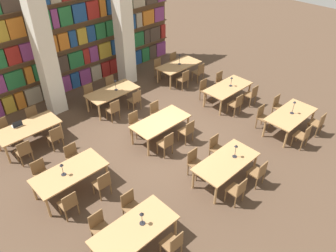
# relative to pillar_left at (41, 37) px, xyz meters

# --- Properties ---
(ground_plane) EXTENTS (40.00, 40.00, 0.00)m
(ground_plane) POSITION_rel_pillar_left_xyz_m (1.77, -4.25, -3.00)
(ground_plane) COLOR #4C3828
(bookshelf_bank) EXTENTS (10.30, 0.35, 5.50)m
(bookshelf_bank) POSITION_rel_pillar_left_xyz_m (1.77, 1.10, -0.28)
(bookshelf_bank) COLOR brown
(bookshelf_bank) RESTS_ON ground_plane
(pillar_left) EXTENTS (0.61, 0.61, 6.00)m
(pillar_left) POSITION_rel_pillar_left_xyz_m (0.00, 0.00, 0.00)
(pillar_left) COLOR silver
(pillar_left) RESTS_ON ground_plane
(pillar_center) EXTENTS (0.61, 0.61, 6.00)m
(pillar_center) POSITION_rel_pillar_left_xyz_m (3.53, 0.00, 0.00)
(pillar_center) COLOR silver
(pillar_center) RESTS_ON ground_plane
(reading_table_0) EXTENTS (2.03, 0.99, 0.73)m
(reading_table_0) POSITION_rel_pillar_left_xyz_m (-1.69, -7.02, -2.34)
(reading_table_0) COLOR tan
(reading_table_0) RESTS_ON ground_plane
(chair_1) EXTENTS (0.42, 0.40, 0.88)m
(chair_1) POSITION_rel_pillar_left_xyz_m (-2.16, -6.24, -2.52)
(chair_1) COLOR brown
(chair_1) RESTS_ON ground_plane
(chair_2) EXTENTS (0.42, 0.40, 0.88)m
(chair_2) POSITION_rel_pillar_left_xyz_m (-1.20, -7.80, -2.52)
(chair_2) COLOR brown
(chair_2) RESTS_ON ground_plane
(chair_3) EXTENTS (0.42, 0.40, 0.88)m
(chair_3) POSITION_rel_pillar_left_xyz_m (-1.20, -6.24, -2.52)
(chair_3) COLOR brown
(chair_3) RESTS_ON ground_plane
(desk_lamp_0) EXTENTS (0.14, 0.14, 0.39)m
(desk_lamp_0) POSITION_rel_pillar_left_xyz_m (-1.46, -7.03, -2.01)
(desk_lamp_0) COLOR #232328
(desk_lamp_0) RESTS_ON reading_table_0
(reading_table_1) EXTENTS (2.03, 0.99, 0.73)m
(reading_table_1) POSITION_rel_pillar_left_xyz_m (1.71, -7.03, -2.34)
(reading_table_1) COLOR tan
(reading_table_1) RESTS_ON ground_plane
(chair_4) EXTENTS (0.42, 0.40, 0.88)m
(chair_4) POSITION_rel_pillar_left_xyz_m (1.24, -7.81, -2.52)
(chair_4) COLOR brown
(chair_4) RESTS_ON ground_plane
(chair_5) EXTENTS (0.42, 0.40, 0.88)m
(chair_5) POSITION_rel_pillar_left_xyz_m (1.24, -6.26, -2.52)
(chair_5) COLOR brown
(chair_5) RESTS_ON ground_plane
(chair_6) EXTENTS (0.42, 0.40, 0.88)m
(chair_6) POSITION_rel_pillar_left_xyz_m (2.24, -7.81, -2.52)
(chair_6) COLOR brown
(chair_6) RESTS_ON ground_plane
(chair_7) EXTENTS (0.42, 0.40, 0.88)m
(chair_7) POSITION_rel_pillar_left_xyz_m (2.24, -6.26, -2.52)
(chair_7) COLOR brown
(chair_7) RESTS_ON ground_plane
(desk_lamp_1) EXTENTS (0.14, 0.14, 0.45)m
(desk_lamp_1) POSITION_rel_pillar_left_xyz_m (2.04, -7.08, -1.96)
(desk_lamp_1) COLOR #232328
(desk_lamp_1) RESTS_ON reading_table_1
(reading_table_2) EXTENTS (2.03, 0.99, 0.73)m
(reading_table_2) POSITION_rel_pillar_left_xyz_m (5.34, -7.07, -2.34)
(reading_table_2) COLOR tan
(reading_table_2) RESTS_ON ground_plane
(chair_8) EXTENTS (0.42, 0.40, 0.88)m
(chair_8) POSITION_rel_pillar_left_xyz_m (4.82, -7.84, -2.52)
(chair_8) COLOR brown
(chair_8) RESTS_ON ground_plane
(chair_9) EXTENTS (0.42, 0.40, 0.88)m
(chair_9) POSITION_rel_pillar_left_xyz_m (4.82, -6.29, -2.52)
(chair_9) COLOR brown
(chair_9) RESTS_ON ground_plane
(chair_10) EXTENTS (0.42, 0.40, 0.88)m
(chair_10) POSITION_rel_pillar_left_xyz_m (5.87, -7.84, -2.52)
(chair_10) COLOR brown
(chair_10) RESTS_ON ground_plane
(chair_11) EXTENTS (0.42, 0.40, 0.88)m
(chair_11) POSITION_rel_pillar_left_xyz_m (5.87, -6.29, -2.52)
(chair_11) COLOR brown
(chair_11) RESTS_ON ground_plane
(desk_lamp_2) EXTENTS (0.14, 0.14, 0.50)m
(desk_lamp_2) POSITION_rel_pillar_left_xyz_m (5.39, -7.06, -1.93)
(desk_lamp_2) COLOR #232328
(desk_lamp_2) RESTS_ON reading_table_2
(reading_table_3) EXTENTS (2.03, 0.99, 0.73)m
(reading_table_3) POSITION_rel_pillar_left_xyz_m (-1.81, -4.29, -2.34)
(reading_table_3) COLOR tan
(reading_table_3) RESTS_ON ground_plane
(chair_12) EXTENTS (0.42, 0.40, 0.88)m
(chair_12) POSITION_rel_pillar_left_xyz_m (-2.32, -5.06, -2.52)
(chair_12) COLOR brown
(chair_12) RESTS_ON ground_plane
(chair_13) EXTENTS (0.42, 0.40, 0.88)m
(chair_13) POSITION_rel_pillar_left_xyz_m (-2.32, -3.51, -2.52)
(chair_13) COLOR brown
(chair_13) RESTS_ON ground_plane
(chair_14) EXTENTS (0.42, 0.40, 0.88)m
(chair_14) POSITION_rel_pillar_left_xyz_m (-1.27, -5.06, -2.52)
(chair_14) COLOR brown
(chair_14) RESTS_ON ground_plane
(chair_15) EXTENTS (0.42, 0.40, 0.88)m
(chair_15) POSITION_rel_pillar_left_xyz_m (-1.27, -3.51, -2.52)
(chair_15) COLOR brown
(chair_15) RESTS_ON ground_plane
(desk_lamp_3) EXTENTS (0.14, 0.14, 0.40)m
(desk_lamp_3) POSITION_rel_pillar_left_xyz_m (-1.98, -4.28, -2.00)
(desk_lamp_3) COLOR #232328
(desk_lamp_3) RESTS_ON reading_table_3
(reading_table_4) EXTENTS (2.03, 0.99, 0.73)m
(reading_table_4) POSITION_rel_pillar_left_xyz_m (1.72, -4.21, -2.34)
(reading_table_4) COLOR tan
(reading_table_4) RESTS_ON ground_plane
(chair_16) EXTENTS (0.42, 0.40, 0.88)m
(chair_16) POSITION_rel_pillar_left_xyz_m (1.24, -4.99, -2.52)
(chair_16) COLOR brown
(chair_16) RESTS_ON ground_plane
(chair_17) EXTENTS (0.42, 0.40, 0.88)m
(chair_17) POSITION_rel_pillar_left_xyz_m (1.24, -3.44, -2.52)
(chair_17) COLOR brown
(chair_17) RESTS_ON ground_plane
(chair_18) EXTENTS (0.42, 0.40, 0.88)m
(chair_18) POSITION_rel_pillar_left_xyz_m (2.23, -4.99, -2.52)
(chair_18) COLOR brown
(chair_18) RESTS_ON ground_plane
(chair_19) EXTENTS (0.42, 0.40, 0.88)m
(chair_19) POSITION_rel_pillar_left_xyz_m (2.23, -3.44, -2.52)
(chair_19) COLOR brown
(chair_19) RESTS_ON ground_plane
(reading_table_5) EXTENTS (2.03, 0.99, 0.73)m
(reading_table_5) POSITION_rel_pillar_left_xyz_m (5.31, -4.31, -2.34)
(reading_table_5) COLOR tan
(reading_table_5) RESTS_ON ground_plane
(chair_20) EXTENTS (0.42, 0.40, 0.88)m
(chair_20) POSITION_rel_pillar_left_xyz_m (4.83, -5.09, -2.52)
(chair_20) COLOR brown
(chair_20) RESTS_ON ground_plane
(chair_21) EXTENTS (0.42, 0.40, 0.88)m
(chair_21) POSITION_rel_pillar_left_xyz_m (4.83, -3.53, -2.52)
(chair_21) COLOR brown
(chair_21) RESTS_ON ground_plane
(chair_22) EXTENTS (0.42, 0.40, 0.88)m
(chair_22) POSITION_rel_pillar_left_xyz_m (5.86, -5.09, -2.52)
(chair_22) COLOR brown
(chair_22) RESTS_ON ground_plane
(chair_23) EXTENTS (0.42, 0.40, 0.88)m
(chair_23) POSITION_rel_pillar_left_xyz_m (5.86, -3.53, -2.52)
(chair_23) COLOR brown
(chair_23) RESTS_ON ground_plane
(desk_lamp_4) EXTENTS (0.14, 0.14, 0.40)m
(desk_lamp_4) POSITION_rel_pillar_left_xyz_m (5.43, -4.34, -2.00)
(desk_lamp_4) COLOR #232328
(desk_lamp_4) RESTS_ON reading_table_5
(reading_table_6) EXTENTS (2.03, 0.99, 0.73)m
(reading_table_6) POSITION_rel_pillar_left_xyz_m (-1.72, -1.43, -2.34)
(reading_table_6) COLOR tan
(reading_table_6) RESTS_ON ground_plane
(chair_24) EXTENTS (0.42, 0.40, 0.88)m
(chair_24) POSITION_rel_pillar_left_xyz_m (-2.26, -2.21, -2.52)
(chair_24) COLOR brown
(chair_24) RESTS_ON ground_plane
(chair_25) EXTENTS (0.42, 0.40, 0.88)m
(chair_25) POSITION_rel_pillar_left_xyz_m (-2.26, -0.65, -2.52)
(chair_25) COLOR brown
(chair_25) RESTS_ON ground_plane
(chair_26) EXTENTS (0.42, 0.40, 0.88)m
(chair_26) POSITION_rel_pillar_left_xyz_m (-1.19, -2.21, -2.52)
(chair_26) COLOR brown
(chair_26) RESTS_ON ground_plane
(chair_27) EXTENTS (0.42, 0.40, 0.88)m
(chair_27) POSITION_rel_pillar_left_xyz_m (-1.19, -0.65, -2.52)
(chair_27) COLOR brown
(chair_27) RESTS_ON ground_plane
(laptop) EXTENTS (0.32, 0.22, 0.21)m
(laptop) POSITION_rel_pillar_left_xyz_m (-1.93, -1.13, -2.23)
(laptop) COLOR silver
(laptop) RESTS_ON reading_table_6
(reading_table_7) EXTENTS (2.03, 0.99, 0.73)m
(reading_table_7) POSITION_rel_pillar_left_xyz_m (1.74, -1.40, -2.34)
(reading_table_7) COLOR tan
(reading_table_7) RESTS_ON ground_plane
(chair_28) EXTENTS (0.42, 0.40, 0.88)m
(chair_28) POSITION_rel_pillar_left_xyz_m (1.20, -2.17, -2.52)
(chair_28) COLOR brown
(chair_28) RESTS_ON ground_plane
(chair_29) EXTENTS (0.42, 0.40, 0.88)m
(chair_29) POSITION_rel_pillar_left_xyz_m (1.20, -0.62, -2.52)
(chair_29) COLOR brown
(chair_29) RESTS_ON ground_plane
(chair_30) EXTENTS (0.42, 0.40, 0.88)m
(chair_30) POSITION_rel_pillar_left_xyz_m (2.24, -2.17, -2.52)
(chair_30) COLOR brown
(chair_30) RESTS_ON ground_plane
(chair_31) EXTENTS (0.42, 0.40, 0.88)m
(chair_31) POSITION_rel_pillar_left_xyz_m (2.24, -0.62, -2.52)
(chair_31) COLOR brown
(chair_31) RESTS_ON ground_plane
(desk_lamp_5) EXTENTS (0.14, 0.14, 0.46)m
(desk_lamp_5) POSITION_rel_pillar_left_xyz_m (1.90, -1.43, -1.96)
(desk_lamp_5) COLOR #232328
(desk_lamp_5) RESTS_ON reading_table_7
(reading_table_8) EXTENTS (2.03, 0.99, 0.73)m
(reading_table_8) POSITION_rel_pillar_left_xyz_m (5.35, -1.49, -2.34)
(reading_table_8) COLOR tan
(reading_table_8) RESTS_ON ground_plane
(chair_32) EXTENTS (0.42, 0.40, 0.88)m
(chair_32) POSITION_rel_pillar_left_xyz_m (4.86, -2.27, -2.52)
(chair_32) COLOR brown
(chair_32) RESTS_ON ground_plane
(chair_33) EXTENTS (0.42, 0.40, 0.88)m
(chair_33) POSITION_rel_pillar_left_xyz_m (4.86, -0.71, -2.52)
(chair_33) COLOR brown
(chair_33) RESTS_ON ground_plane
(chair_34) EXTENTS (0.42, 0.40, 0.88)m
(chair_34) POSITION_rel_pillar_left_xyz_m (5.85, -2.27, -2.52)
(chair_34) COLOR brown
(chair_34) RESTS_ON ground_plane
(chair_35) EXTENTS (0.42, 0.40, 0.88)m
(chair_35) POSITION_rel_pillar_left_xyz_m (5.85, -0.71, -2.52)
(chair_35) COLOR brown
(chair_35) RESTS_ON ground_plane
(desk_lamp_6) EXTENTS (0.14, 0.14, 0.49)m
(desk_lamp_6) POSITION_rel_pillar_left_xyz_m (5.40, -1.48, -1.94)
(desk_lamp_6) COLOR #232328
(desk_lamp_6) RESTS_ON reading_table_8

